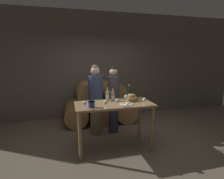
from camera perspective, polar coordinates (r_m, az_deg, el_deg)
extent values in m
plane|color=#726654|center=(3.87, 0.58, -18.25)|extent=(10.00, 10.00, 0.00)
cube|color=#60594F|center=(5.49, -5.24, 7.78)|extent=(10.00, 0.12, 3.20)
cylinder|color=#A87A47|center=(5.06, -11.75, -7.52)|extent=(0.62, 0.96, 0.62)
cylinder|color=#2D2D33|center=(4.77, -11.56, -8.64)|extent=(0.64, 0.02, 0.64)
cylinder|color=#2D2D33|center=(5.35, -11.92, -6.51)|extent=(0.64, 0.02, 0.64)
cylinder|color=#A87A47|center=(5.14, -3.90, -7.05)|extent=(0.62, 0.96, 0.62)
cylinder|color=#2D2D33|center=(4.85, -3.23, -8.12)|extent=(0.64, 0.02, 0.64)
cylinder|color=#2D2D33|center=(5.42, -4.50, -6.09)|extent=(0.64, 0.02, 0.64)
cylinder|color=#A87A47|center=(5.30, 3.57, -6.48)|extent=(0.62, 0.96, 0.62)
cylinder|color=#2D2D33|center=(5.02, 4.66, -7.46)|extent=(0.64, 0.02, 0.64)
cylinder|color=#2D2D33|center=(5.58, 2.60, -5.58)|extent=(0.64, 0.02, 0.64)
cylinder|color=#A87A47|center=(4.94, -7.96, -1.10)|extent=(0.62, 0.96, 0.62)
cylinder|color=#2D2D33|center=(4.65, -7.52, -1.85)|extent=(0.64, 0.02, 0.64)
cylinder|color=#2D2D33|center=(5.24, -8.35, -0.44)|extent=(0.64, 0.02, 0.64)
cylinder|color=#A87A47|center=(5.07, -0.11, -0.71)|extent=(0.62, 0.96, 0.62)
cylinder|color=#2D2D33|center=(4.78, 0.80, -1.41)|extent=(0.64, 0.02, 0.64)
cylinder|color=#2D2D33|center=(5.36, -0.92, -0.09)|extent=(0.64, 0.02, 0.64)
cylinder|color=#99754C|center=(3.28, -10.40, -15.04)|extent=(0.06, 0.06, 0.92)
cylinder|color=#99754C|center=(3.65, 13.06, -12.45)|extent=(0.06, 0.06, 0.92)
cylinder|color=#99754C|center=(3.86, -11.10, -11.04)|extent=(0.06, 0.06, 0.92)
cylinder|color=#99754C|center=(4.17, 9.04, -9.28)|extent=(0.06, 0.06, 0.92)
cube|color=#99754C|center=(3.52, 0.61, -4.77)|extent=(1.54, 0.75, 0.04)
cylinder|color=#756651|center=(4.32, -5.23, -9.28)|extent=(0.28, 0.28, 0.81)
cylinder|color=#3D4C75|center=(4.13, -5.40, 0.19)|extent=(0.34, 0.34, 0.64)
sphere|color=beige|center=(4.07, -5.51, 6.05)|extent=(0.21, 0.21, 0.21)
sphere|color=#75604C|center=(4.08, -5.55, 6.86)|extent=(0.17, 0.17, 0.17)
cylinder|color=#2D334C|center=(4.41, 0.48, -8.91)|extent=(0.23, 0.23, 0.79)
cylinder|color=#4C4C51|center=(4.22, 0.49, 0.22)|extent=(0.29, 0.29, 0.63)
sphere|color=beige|center=(4.17, 0.50, 5.75)|extent=(0.19, 0.19, 0.19)
sphere|color=black|center=(4.17, 0.46, 6.47)|extent=(0.16, 0.16, 0.16)
cylinder|color=#193819|center=(3.89, 5.59, -1.44)|extent=(0.07, 0.07, 0.21)
cylinder|color=#193819|center=(3.86, 5.63, 0.66)|extent=(0.03, 0.03, 0.08)
cylinder|color=gold|center=(3.85, 5.64, 1.41)|extent=(0.03, 0.03, 0.02)
cylinder|color=white|center=(3.89, 5.58, -1.68)|extent=(0.07, 0.07, 0.07)
cylinder|color=#ADBC7F|center=(3.66, -1.45, -2.10)|extent=(0.07, 0.07, 0.21)
cylinder|color=#ADBC7F|center=(3.63, -1.46, 0.17)|extent=(0.03, 0.03, 0.08)
cylinder|color=maroon|center=(3.62, -1.47, 0.97)|extent=(0.03, 0.03, 0.02)
cylinder|color=white|center=(3.66, -1.45, -2.36)|extent=(0.07, 0.07, 0.07)
cylinder|color=#BC8E93|center=(3.67, 0.26, -2.21)|extent=(0.07, 0.07, 0.19)
cylinder|color=#BC8E93|center=(3.65, 0.26, -0.10)|extent=(0.03, 0.03, 0.08)
cylinder|color=black|center=(3.64, 0.27, 0.70)|extent=(0.03, 0.03, 0.02)
cylinder|color=white|center=(3.68, 0.26, -2.44)|extent=(0.07, 0.07, 0.06)
cylinder|color=navy|center=(3.22, -6.70, -4.85)|extent=(0.12, 0.12, 0.12)
cylinder|color=navy|center=(3.21, -6.72, -3.95)|extent=(0.13, 0.13, 0.01)
cylinder|color=#A87F4C|center=(3.72, 6.50, -3.07)|extent=(0.23, 0.23, 0.07)
ellipsoid|color=tan|center=(3.70, 6.52, -2.03)|extent=(0.17, 0.10, 0.08)
cylinder|color=white|center=(3.42, 4.70, -4.76)|extent=(0.26, 0.26, 0.01)
cube|color=#E0CC7F|center=(3.46, 5.44, -4.31)|extent=(0.07, 0.06, 0.02)
cube|color=beige|center=(3.44, 3.76, -4.38)|extent=(0.07, 0.07, 0.02)
cube|color=beige|center=(3.36, 4.92, -4.73)|extent=(0.05, 0.06, 0.02)
cylinder|color=white|center=(3.16, -8.90, -6.28)|extent=(0.06, 0.06, 0.00)
cylinder|color=white|center=(3.15, -8.92, -5.59)|extent=(0.01, 0.01, 0.08)
sphere|color=white|center=(3.13, -8.96, -4.37)|extent=(0.08, 0.08, 0.08)
cylinder|color=white|center=(3.17, -2.11, -6.11)|extent=(0.06, 0.06, 0.00)
cylinder|color=white|center=(3.16, -2.11, -5.42)|extent=(0.01, 0.01, 0.08)
sphere|color=white|center=(3.14, -2.12, -4.20)|extent=(0.08, 0.08, 0.08)
cylinder|color=white|center=(3.28, 1.71, -5.49)|extent=(0.06, 0.06, 0.00)
cylinder|color=white|center=(3.27, 1.72, -4.83)|extent=(0.01, 0.01, 0.08)
sphere|color=white|center=(3.26, 1.72, -3.65)|extent=(0.08, 0.08, 0.08)
cylinder|color=white|center=(3.60, 4.61, -4.06)|extent=(0.06, 0.06, 0.00)
cylinder|color=white|center=(3.59, 4.62, -3.45)|extent=(0.01, 0.01, 0.08)
sphere|color=white|center=(3.58, 4.63, -2.37)|extent=(0.08, 0.08, 0.08)
cylinder|color=white|center=(3.41, 10.47, -5.05)|extent=(0.06, 0.06, 0.00)
cylinder|color=white|center=(3.40, 10.49, -4.41)|extent=(0.01, 0.01, 0.08)
sphere|color=white|center=(3.38, 10.53, -3.27)|extent=(0.08, 0.08, 0.08)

